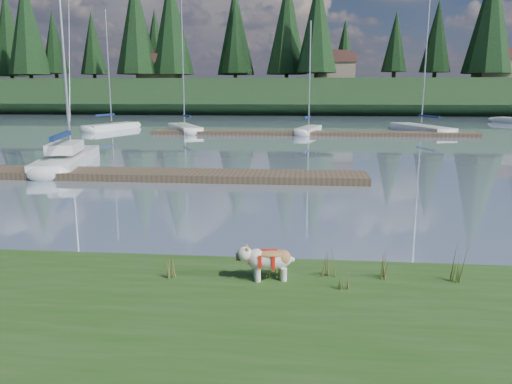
# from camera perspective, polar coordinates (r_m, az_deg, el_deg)

# --- Properties ---
(ground) EXTENTS (200.00, 200.00, 0.00)m
(ground) POSITION_cam_1_polar(r_m,az_deg,el_deg) (40.99, 3.52, 6.54)
(ground) COLOR #7F93AA
(ground) RESTS_ON ground
(ridge) EXTENTS (200.00, 20.00, 5.00)m
(ridge) POSITION_cam_1_polar(r_m,az_deg,el_deg) (83.82, 4.65, 10.80)
(ridge) COLOR #1C3419
(ridge) RESTS_ON ground
(bulldog) EXTENTS (1.00, 0.51, 0.59)m
(bulldog) POSITION_cam_1_polar(r_m,az_deg,el_deg) (8.70, 1.43, -7.61)
(bulldog) COLOR silver
(bulldog) RESTS_ON bank
(sailboat_main) EXTENTS (3.85, 8.94, 12.65)m
(sailboat_main) POSITION_cam_1_polar(r_m,az_deg,el_deg) (26.23, -20.42, 3.93)
(sailboat_main) COLOR white
(sailboat_main) RESTS_ON ground
(dock_near) EXTENTS (16.00, 2.00, 0.30)m
(dock_near) POSITION_cam_1_polar(r_m,az_deg,el_deg) (20.83, -9.73, 1.93)
(dock_near) COLOR #4C3D2C
(dock_near) RESTS_ON ground
(dock_far) EXTENTS (26.00, 2.20, 0.30)m
(dock_far) POSITION_cam_1_polar(r_m,az_deg,el_deg) (40.95, 6.34, 6.70)
(dock_far) COLOR #4C3D2C
(dock_far) RESTS_ON ground
(sailboat_bg_0) EXTENTS (3.50, 7.37, 10.63)m
(sailboat_bg_0) POSITION_cam_1_polar(r_m,az_deg,el_deg) (48.36, -15.69, 7.29)
(sailboat_bg_0) COLOR white
(sailboat_bg_0) RESTS_ON ground
(sailboat_bg_1) EXTENTS (4.96, 8.05, 12.15)m
(sailboat_bg_1) POSITION_cam_1_polar(r_m,az_deg,el_deg) (45.24, -8.34, 7.33)
(sailboat_bg_1) COLOR white
(sailboat_bg_1) RESTS_ON ground
(sailboat_bg_2) EXTENTS (2.45, 6.06, 9.16)m
(sailboat_bg_2) POSITION_cam_1_polar(r_m,az_deg,el_deg) (42.69, 6.17, 7.15)
(sailboat_bg_2) COLOR white
(sailboat_bg_2) RESTS_ON ground
(sailboat_bg_3) EXTENTS (4.50, 9.38, 13.46)m
(sailboat_bg_3) POSITION_cam_1_polar(r_m,az_deg,el_deg) (46.91, 17.85, 7.04)
(sailboat_bg_3) COLOR white
(sailboat_bg_3) RESTS_ON ground
(weed_0) EXTENTS (0.17, 0.14, 0.55)m
(weed_0) POSITION_cam_1_polar(r_m,az_deg,el_deg) (8.76, 2.05, -8.45)
(weed_0) COLOR #475B23
(weed_0) RESTS_ON bank
(weed_1) EXTENTS (0.17, 0.14, 0.58)m
(weed_1) POSITION_cam_1_polar(r_m,az_deg,el_deg) (8.93, 8.34, -8.08)
(weed_1) COLOR #475B23
(weed_1) RESTS_ON bank
(weed_2) EXTENTS (0.17, 0.14, 0.56)m
(weed_2) POSITION_cam_1_polar(r_m,az_deg,el_deg) (9.04, 14.17, -8.14)
(weed_2) COLOR #475B23
(weed_2) RESTS_ON bank
(weed_3) EXTENTS (0.17, 0.14, 0.52)m
(weed_3) POSITION_cam_1_polar(r_m,az_deg,el_deg) (8.93, -9.44, -8.28)
(weed_3) COLOR #475B23
(weed_3) RESTS_ON bank
(weed_4) EXTENTS (0.17, 0.14, 0.41)m
(weed_4) POSITION_cam_1_polar(r_m,az_deg,el_deg) (8.49, 10.09, -9.72)
(weed_4) COLOR #475B23
(weed_4) RESTS_ON bank
(weed_5) EXTENTS (0.17, 0.14, 0.72)m
(weed_5) POSITION_cam_1_polar(r_m,az_deg,el_deg) (9.22, 22.17, -7.84)
(weed_5) COLOR #475B23
(weed_5) RESTS_ON bank
(mud_lip) EXTENTS (60.00, 0.50, 0.14)m
(mud_lip) POSITION_cam_1_polar(r_m,az_deg,el_deg) (9.96, -3.29, -9.08)
(mud_lip) COLOR #33281C
(mud_lip) RESTS_ON ground
(conifer_1) EXTENTS (4.40, 4.40, 11.30)m
(conifer_1) POSITION_cam_1_polar(r_m,az_deg,el_deg) (92.04, -22.08, 15.56)
(conifer_1) COLOR #382619
(conifer_1) RESTS_ON ridge
(conifer_2) EXTENTS (6.60, 6.60, 16.05)m
(conifer_2) POSITION_cam_1_polar(r_m,az_deg,el_deg) (83.72, -13.59, 18.10)
(conifer_2) COLOR #382619
(conifer_2) RESTS_ON ridge
(conifer_3) EXTENTS (4.84, 4.84, 12.25)m
(conifer_3) POSITION_cam_1_polar(r_m,az_deg,el_deg) (83.99, -2.41, 17.13)
(conifer_3) COLOR #382619
(conifer_3) RESTS_ON ridge
(conifer_4) EXTENTS (6.16, 6.16, 15.10)m
(conifer_4) POSITION_cam_1_polar(r_m,az_deg,el_deg) (77.41, 7.03, 18.55)
(conifer_4) COLOR #382619
(conifer_4) RESTS_ON ridge
(conifer_5) EXTENTS (3.96, 3.96, 10.35)m
(conifer_5) POSITION_cam_1_polar(r_m,az_deg,el_deg) (82.25, 15.65, 16.22)
(conifer_5) COLOR #382619
(conifer_5) RESTS_ON ridge
(conifer_6) EXTENTS (7.04, 7.04, 17.00)m
(conifer_6) POSITION_cam_1_polar(r_m,az_deg,el_deg) (83.80, 25.24, 17.66)
(conifer_6) COLOR #382619
(conifer_6) RESTS_ON ridge
(house_0) EXTENTS (6.30, 5.30, 4.65)m
(house_0) POSITION_cam_1_polar(r_m,az_deg,el_deg) (84.23, -10.94, 13.91)
(house_0) COLOR gray
(house_0) RESTS_ON ridge
(house_1) EXTENTS (6.30, 5.30, 4.65)m
(house_1) POSITION_cam_1_polar(r_m,az_deg,el_deg) (82.02, 9.00, 14.04)
(house_1) COLOR gray
(house_1) RESTS_ON ridge
(house_2) EXTENTS (6.30, 5.30, 4.65)m
(house_2) POSITION_cam_1_polar(r_m,az_deg,el_deg) (84.84, 25.92, 12.96)
(house_2) COLOR gray
(house_2) RESTS_ON ridge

